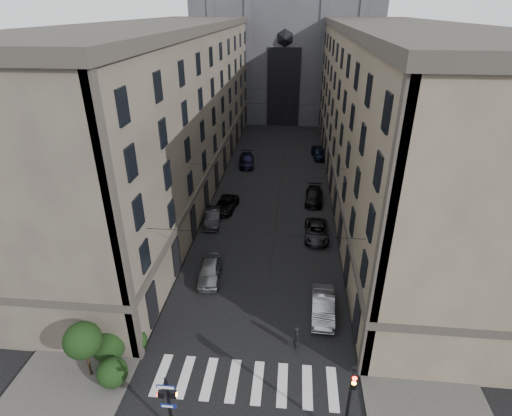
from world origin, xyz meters
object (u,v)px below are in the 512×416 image
(car_right_midfar, at_px, (314,196))
(pedestrian, at_px, (296,338))
(car_right_midnear, at_px, (316,231))
(car_right_far, at_px, (319,152))
(pedestrian_signal_left, at_px, (169,401))
(car_left_near, at_px, (210,270))
(gothic_tower, at_px, (287,21))
(car_right_near, at_px, (323,306))
(car_left_midfar, at_px, (226,204))
(car_left_far, at_px, (247,160))
(traffic_light_right, at_px, (350,396))
(car_left_midnear, at_px, (213,217))

(car_right_midfar, bearing_deg, pedestrian, -91.19)
(car_right_midnear, relative_size, car_right_far, 1.01)
(pedestrian_signal_left, height_order, car_left_near, pedestrian_signal_left)
(gothic_tower, relative_size, pedestrian_signal_left, 14.50)
(gothic_tower, height_order, car_right_near, gothic_tower)
(car_right_midnear, height_order, car_right_far, car_right_far)
(car_left_midfar, xyz_separation_m, car_right_far, (11.16, 18.48, 0.18))
(gothic_tower, xyz_separation_m, car_right_midfar, (4.93, -44.21, -17.09))
(car_left_midfar, xyz_separation_m, car_right_midfar, (9.88, 3.09, 0.06))
(car_right_midnear, bearing_deg, car_left_far, 116.23)
(traffic_light_right, relative_size, car_right_near, 1.12)
(car_right_midfar, height_order, pedestrian, pedestrian)
(car_right_near, bearing_deg, car_right_midfar, 92.24)
(car_left_midnear, relative_size, car_right_near, 0.94)
(car_left_midfar, bearing_deg, traffic_light_right, -60.92)
(gothic_tower, relative_size, car_right_far, 11.95)
(car_left_near, distance_m, car_left_midnear, 9.55)
(traffic_light_right, distance_m, car_left_far, 41.23)
(car_right_near, xyz_separation_m, pedestrian, (-1.92, -3.47, 0.13))
(traffic_light_right, height_order, car_right_far, traffic_light_right)
(car_left_far, bearing_deg, pedestrian_signal_left, -96.27)
(car_left_near, height_order, car_left_midfar, car_left_near)
(car_left_midnear, relative_size, car_left_far, 0.84)
(gothic_tower, height_order, car_right_far, gothic_tower)
(car_left_near, distance_m, car_left_far, 26.87)
(car_left_far, bearing_deg, traffic_light_right, -83.46)
(pedestrian_signal_left, distance_m, car_right_midnear, 22.76)
(car_right_near, bearing_deg, car_left_midnear, 131.81)
(traffic_light_right, height_order, pedestrian, traffic_light_right)
(car_right_midnear, distance_m, car_right_far, 23.59)
(pedestrian_signal_left, distance_m, car_left_midnear, 23.10)
(car_left_midfar, bearing_deg, car_left_far, 94.02)
(car_left_near, bearing_deg, car_left_midnear, 94.55)
(car_left_far, distance_m, car_right_near, 31.78)
(traffic_light_right, xyz_separation_m, car_right_near, (-0.64, 9.54, -2.52))
(car_right_midnear, relative_size, pedestrian, 2.75)
(car_left_midnear, distance_m, car_left_far, 17.51)
(car_left_far, bearing_deg, pedestrian, -85.16)
(gothic_tower, height_order, car_right_midfar, gothic_tower)
(car_right_midfar, relative_size, pedestrian, 2.74)
(car_right_midnear, bearing_deg, gothic_tower, 96.14)
(pedestrian_signal_left, relative_size, car_left_far, 0.77)
(pedestrian_signal_left, distance_m, car_left_midfar, 26.25)
(traffic_light_right, height_order, car_right_near, traffic_light_right)
(car_left_near, bearing_deg, car_right_far, 66.50)
(pedestrian_signal_left, xyz_separation_m, car_left_far, (-0.76, 40.37, -1.57))
(pedestrian_signal_left, bearing_deg, car_right_midfar, 73.90)
(traffic_light_right, relative_size, car_right_midnear, 1.06)
(car_left_midnear, relative_size, car_left_midfar, 0.93)
(gothic_tower, height_order, pedestrian_signal_left, gothic_tower)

